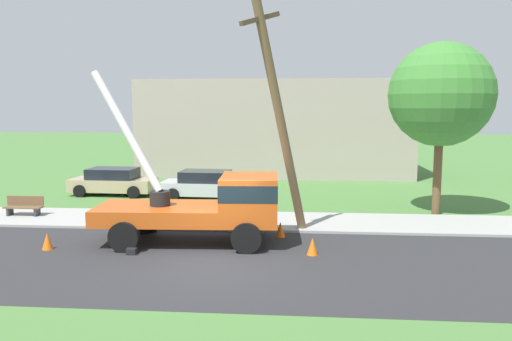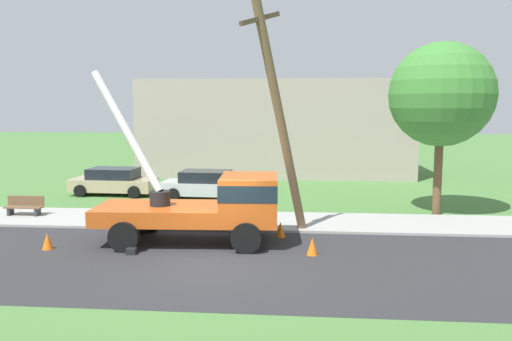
# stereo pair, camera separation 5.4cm
# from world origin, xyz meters

# --- Properties ---
(ground_plane) EXTENTS (120.00, 120.00, 0.00)m
(ground_plane) POSITION_xyz_m (0.00, 12.00, 0.00)
(ground_plane) COLOR #477538
(road_asphalt) EXTENTS (80.00, 7.49, 0.01)m
(road_asphalt) POSITION_xyz_m (0.00, 0.00, 0.00)
(road_asphalt) COLOR #2B2B2D
(road_asphalt) RESTS_ON ground
(sidewalk_strip) EXTENTS (80.00, 3.32, 0.10)m
(sidewalk_strip) POSITION_xyz_m (0.00, 5.41, 0.05)
(sidewalk_strip) COLOR #9E9E99
(sidewalk_strip) RESTS_ON ground
(utility_truck) EXTENTS (6.88, 3.21, 5.98)m
(utility_truck) POSITION_xyz_m (-0.46, 2.20, 1.41)
(utility_truck) COLOR #C65119
(utility_truck) RESTS_ON ground
(leaning_utility_pole) EXTENTS (2.37, 2.68, 8.70)m
(leaning_utility_pole) POSITION_xyz_m (1.79, 3.23, 4.46)
(leaning_utility_pole) COLOR brown
(leaning_utility_pole) RESTS_ON ground
(traffic_cone_ahead) EXTENTS (0.36, 0.36, 0.56)m
(traffic_cone_ahead) POSITION_xyz_m (2.96, 1.03, 0.28)
(traffic_cone_ahead) COLOR orange
(traffic_cone_ahead) RESTS_ON ground
(traffic_cone_behind) EXTENTS (0.36, 0.36, 0.56)m
(traffic_cone_behind) POSITION_xyz_m (-5.74, 0.93, 0.28)
(traffic_cone_behind) COLOR orange
(traffic_cone_behind) RESTS_ON ground
(traffic_cone_curbside) EXTENTS (0.36, 0.36, 0.56)m
(traffic_cone_curbside) POSITION_xyz_m (1.87, 3.15, 0.28)
(traffic_cone_curbside) COLOR orange
(traffic_cone_curbside) RESTS_ON ground
(parked_sedan_tan) EXTENTS (4.47, 2.13, 1.42)m
(parked_sedan_tan) POSITION_xyz_m (-7.32, 11.18, 0.71)
(parked_sedan_tan) COLOR tan
(parked_sedan_tan) RESTS_ON ground
(parked_sedan_silver) EXTENTS (4.48, 2.15, 1.42)m
(parked_sedan_silver) POSITION_xyz_m (-2.22, 10.51, 0.71)
(parked_sedan_silver) COLOR #B7B7BF
(parked_sedan_silver) RESTS_ON ground
(park_bench) EXTENTS (1.60, 0.45, 0.90)m
(park_bench) POSITION_xyz_m (-9.08, 5.47, 0.46)
(park_bench) COLOR brown
(park_bench) RESTS_ON ground
(roadside_tree_near) EXTENTS (4.42, 4.42, 7.40)m
(roadside_tree_near) POSITION_xyz_m (8.50, 7.60, 5.16)
(roadside_tree_near) COLOR brown
(roadside_tree_near) RESTS_ON ground
(lowrise_building_backdrop) EXTENTS (18.00, 6.00, 6.40)m
(lowrise_building_backdrop) POSITION_xyz_m (0.86, 20.15, 3.20)
(lowrise_building_backdrop) COLOR #A5998C
(lowrise_building_backdrop) RESTS_ON ground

